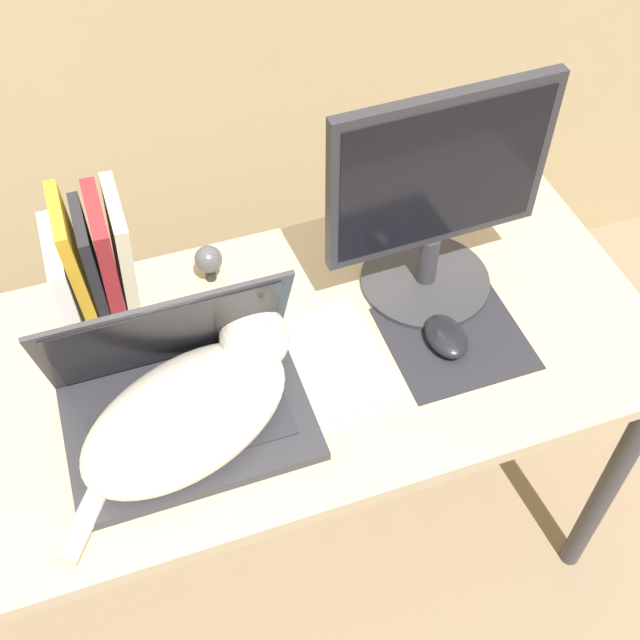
{
  "coord_description": "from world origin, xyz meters",
  "views": [
    {
      "loc": [
        -0.14,
        -0.51,
        1.8
      ],
      "look_at": [
        0.13,
        0.27,
        0.83
      ],
      "focal_mm": 45.0,
      "sensor_mm": 36.0,
      "label": 1
    }
  ],
  "objects_px": {
    "cat": "(197,404)",
    "book_row": "(93,267)",
    "laptop": "(183,396)",
    "notepad": "(319,366)",
    "webcam": "(208,260)",
    "computer_mouse": "(446,336)",
    "external_monitor": "(437,199)"
  },
  "relations": [
    {
      "from": "computer_mouse",
      "to": "notepad",
      "type": "xyz_separation_m",
      "value": [
        -0.22,
        0.02,
        -0.02
      ]
    },
    {
      "from": "computer_mouse",
      "to": "notepad",
      "type": "relative_size",
      "value": 0.41
    },
    {
      "from": "laptop",
      "to": "computer_mouse",
      "type": "relative_size",
      "value": 3.86
    },
    {
      "from": "computer_mouse",
      "to": "webcam",
      "type": "height_order",
      "value": "webcam"
    },
    {
      "from": "notepad",
      "to": "book_row",
      "type": "bearing_deg",
      "value": 142.72
    },
    {
      "from": "laptop",
      "to": "book_row",
      "type": "distance_m",
      "value": 0.28
    },
    {
      "from": "cat",
      "to": "external_monitor",
      "type": "distance_m",
      "value": 0.51
    },
    {
      "from": "cat",
      "to": "webcam",
      "type": "height_order",
      "value": "cat"
    },
    {
      "from": "cat",
      "to": "computer_mouse",
      "type": "relative_size",
      "value": 4.32
    },
    {
      "from": "book_row",
      "to": "webcam",
      "type": "bearing_deg",
      "value": 5.17
    },
    {
      "from": "book_row",
      "to": "laptop",
      "type": "bearing_deg",
      "value": -71.79
    },
    {
      "from": "laptop",
      "to": "cat",
      "type": "relative_size",
      "value": 0.89
    },
    {
      "from": "computer_mouse",
      "to": "book_row",
      "type": "distance_m",
      "value": 0.61
    },
    {
      "from": "cat",
      "to": "external_monitor",
      "type": "xyz_separation_m",
      "value": [
        0.46,
        0.17,
        0.14
      ]
    },
    {
      "from": "laptop",
      "to": "computer_mouse",
      "type": "distance_m",
      "value": 0.45
    },
    {
      "from": "book_row",
      "to": "notepad",
      "type": "relative_size",
      "value": 1.04
    },
    {
      "from": "computer_mouse",
      "to": "book_row",
      "type": "xyz_separation_m",
      "value": [
        -0.54,
        0.26,
        0.09
      ]
    },
    {
      "from": "notepad",
      "to": "cat",
      "type": "bearing_deg",
      "value": -167.47
    },
    {
      "from": "cat",
      "to": "computer_mouse",
      "type": "xyz_separation_m",
      "value": [
        0.44,
        0.03,
        -0.04
      ]
    },
    {
      "from": "notepad",
      "to": "external_monitor",
      "type": "bearing_deg",
      "value": 25.96
    },
    {
      "from": "cat",
      "to": "notepad",
      "type": "distance_m",
      "value": 0.23
    },
    {
      "from": "laptop",
      "to": "cat",
      "type": "height_order",
      "value": "laptop"
    },
    {
      "from": "cat",
      "to": "book_row",
      "type": "distance_m",
      "value": 0.31
    },
    {
      "from": "laptop",
      "to": "cat",
      "type": "bearing_deg",
      "value": -59.83
    },
    {
      "from": "computer_mouse",
      "to": "cat",
      "type": "bearing_deg",
      "value": -176.68
    },
    {
      "from": "cat",
      "to": "computer_mouse",
      "type": "distance_m",
      "value": 0.44
    },
    {
      "from": "laptop",
      "to": "notepad",
      "type": "relative_size",
      "value": 1.57
    },
    {
      "from": "external_monitor",
      "to": "laptop",
      "type": "bearing_deg",
      "value": -163.84
    },
    {
      "from": "cat",
      "to": "external_monitor",
      "type": "relative_size",
      "value": 1.06
    },
    {
      "from": "book_row",
      "to": "webcam",
      "type": "xyz_separation_m",
      "value": [
        0.19,
        0.02,
        -0.07
      ]
    },
    {
      "from": "computer_mouse",
      "to": "webcam",
      "type": "xyz_separation_m",
      "value": [
        -0.34,
        0.28,
        0.03
      ]
    },
    {
      "from": "laptop",
      "to": "notepad",
      "type": "height_order",
      "value": "laptop"
    }
  ]
}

